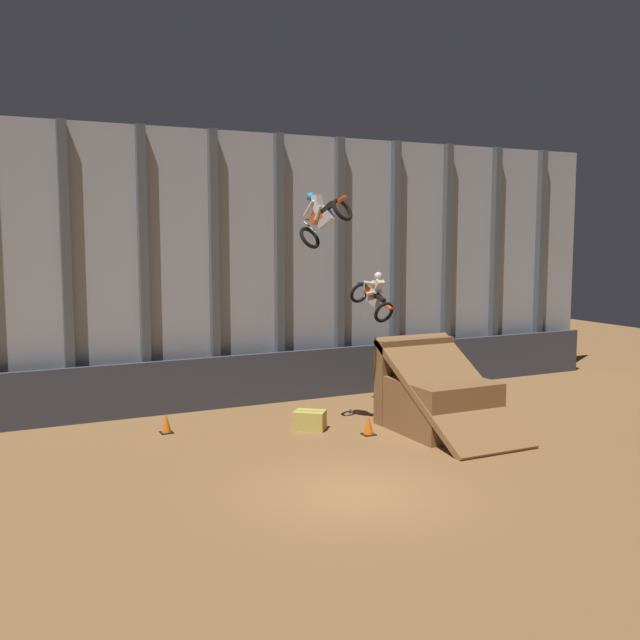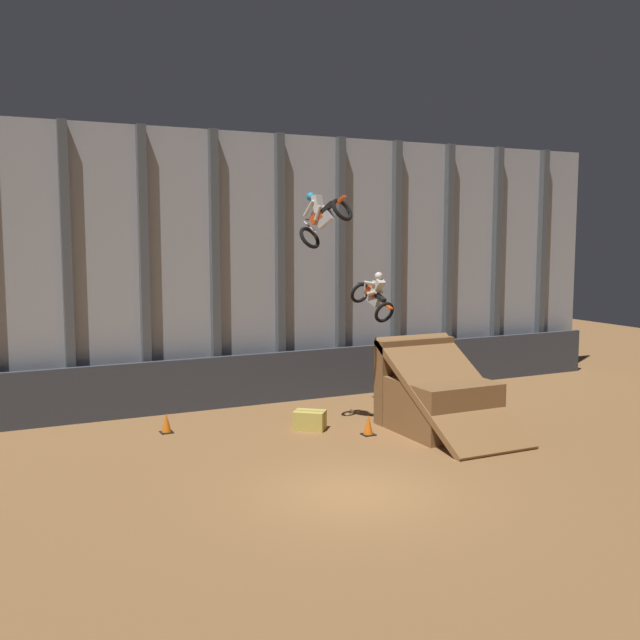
{
  "view_description": "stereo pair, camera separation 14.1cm",
  "coord_description": "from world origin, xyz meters",
  "px_view_note": "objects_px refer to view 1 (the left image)",
  "views": [
    {
      "loc": [
        -7.84,
        -14.07,
        5.72
      ],
      "look_at": [
        1.84,
        5.48,
        3.22
      ],
      "focal_mm": 42.0,
      "sensor_mm": 36.0,
      "label": 1
    },
    {
      "loc": [
        -7.72,
        -14.13,
        5.72
      ],
      "look_at": [
        1.84,
        5.48,
        3.22
      ],
      "focal_mm": 42.0,
      "sensor_mm": 36.0,
      "label": 2
    }
  ],
  "objects_px": {
    "dirt_ramp": "(435,397)",
    "rider_bike_left_air": "(322,217)",
    "traffic_cone_near_ramp": "(166,423)",
    "hay_bale_trackside": "(310,420)",
    "rider_bike_right_air": "(373,296)",
    "traffic_cone_arena_edge": "(368,425)"
  },
  "relations": [
    {
      "from": "traffic_cone_arena_edge",
      "to": "rider_bike_right_air",
      "type": "bearing_deg",
      "value": 57.6
    },
    {
      "from": "hay_bale_trackside",
      "to": "traffic_cone_near_ramp",
      "type": "bearing_deg",
      "value": 158.92
    },
    {
      "from": "dirt_ramp",
      "to": "rider_bike_right_air",
      "type": "distance_m",
      "value": 4.12
    },
    {
      "from": "rider_bike_right_air",
      "to": "hay_bale_trackside",
      "type": "xyz_separation_m",
      "value": [
        -3.0,
        -1.48,
        -3.44
      ]
    },
    {
      "from": "dirt_ramp",
      "to": "rider_bike_right_air",
      "type": "bearing_deg",
      "value": 96.71
    },
    {
      "from": "rider_bike_right_air",
      "to": "hay_bale_trackside",
      "type": "bearing_deg",
      "value": -161.49
    },
    {
      "from": "dirt_ramp",
      "to": "traffic_cone_arena_edge",
      "type": "bearing_deg",
      "value": 172.77
    },
    {
      "from": "dirt_ramp",
      "to": "traffic_cone_arena_edge",
      "type": "xyz_separation_m",
      "value": [
        -2.1,
        0.27,
        -0.66
      ]
    },
    {
      "from": "dirt_ramp",
      "to": "traffic_cone_arena_edge",
      "type": "height_order",
      "value": "dirt_ramp"
    },
    {
      "from": "traffic_cone_arena_edge",
      "to": "hay_bale_trackside",
      "type": "xyz_separation_m",
      "value": [
        -1.26,
        1.28,
        -0.0
      ]
    },
    {
      "from": "rider_bike_left_air",
      "to": "traffic_cone_arena_edge",
      "type": "xyz_separation_m",
      "value": [
        1.04,
        -0.87,
        -5.93
      ]
    },
    {
      "from": "traffic_cone_near_ramp",
      "to": "traffic_cone_arena_edge",
      "type": "relative_size",
      "value": 1.0
    },
    {
      "from": "dirt_ramp",
      "to": "hay_bale_trackside",
      "type": "bearing_deg",
      "value": 155.31
    },
    {
      "from": "dirt_ramp",
      "to": "traffic_cone_arena_edge",
      "type": "relative_size",
      "value": 7.62
    },
    {
      "from": "rider_bike_left_air",
      "to": "traffic_cone_arena_edge",
      "type": "relative_size",
      "value": 3.13
    },
    {
      "from": "dirt_ramp",
      "to": "hay_bale_trackside",
      "type": "xyz_separation_m",
      "value": [
        -3.36,
        1.54,
        -0.66
      ]
    },
    {
      "from": "dirt_ramp",
      "to": "rider_bike_left_air",
      "type": "xyz_separation_m",
      "value": [
        -3.15,
        1.14,
        5.27
      ]
    },
    {
      "from": "dirt_ramp",
      "to": "rider_bike_right_air",
      "type": "xyz_separation_m",
      "value": [
        -0.36,
        3.02,
        2.79
      ]
    },
    {
      "from": "traffic_cone_near_ramp",
      "to": "hay_bale_trackside",
      "type": "height_order",
      "value": "traffic_cone_near_ramp"
    },
    {
      "from": "rider_bike_right_air",
      "to": "hay_bale_trackside",
      "type": "height_order",
      "value": "rider_bike_right_air"
    },
    {
      "from": "traffic_cone_near_ramp",
      "to": "hay_bale_trackside",
      "type": "distance_m",
      "value": 4.17
    },
    {
      "from": "dirt_ramp",
      "to": "hay_bale_trackside",
      "type": "relative_size",
      "value": 4.1
    }
  ]
}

